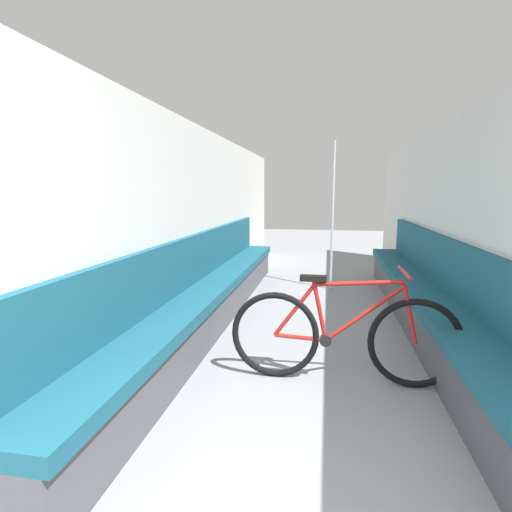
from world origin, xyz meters
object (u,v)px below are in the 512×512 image
object	(u,v)px
bicycle	(343,336)
grab_pole_near	(332,219)
bench_seat_row_left	(210,295)
bench_seat_row_right	(431,305)

from	to	relation	value
bicycle	grab_pole_near	distance (m)	3.11
bench_seat_row_left	bench_seat_row_right	distance (m)	2.32
grab_pole_near	bench_seat_row_right	bearing A→B (deg)	-62.20
bench_seat_row_left	grab_pole_near	distance (m)	2.41
bench_seat_row_right	bicycle	world-z (taller)	bench_seat_row_right
bench_seat_row_right	grab_pole_near	world-z (taller)	grab_pole_near
bicycle	grab_pole_near	xyz separation A→B (m)	(-0.07, 3.03, 0.70)
bench_seat_row_right	bench_seat_row_left	bearing A→B (deg)	180.00
bench_seat_row_right	grab_pole_near	distance (m)	2.23
grab_pole_near	bicycle	bearing A→B (deg)	-88.72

